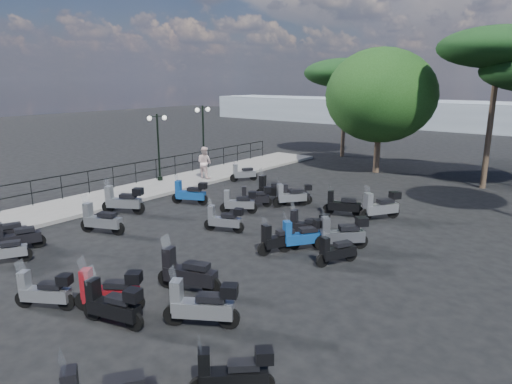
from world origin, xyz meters
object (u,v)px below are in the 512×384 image
Objects in this scene: pedestrian_far at (204,162)px; scooter_27 at (336,252)px; lamp_post_2 at (203,134)px; scooter_1 at (3,251)px; scooter_25 at (202,305)px; scooter_15 at (308,226)px; scooter_20 at (187,273)px; scooter_29 at (381,207)px; scooter_2 at (4,233)px; scooter_23 at (342,205)px; scooter_11 at (290,196)px; scooter_26 at (233,374)px; scooter_9 at (224,220)px; scooter_17 at (255,197)px; scooter_13 at (110,292)px; pine_0 at (500,48)px; lamp_post_1 at (158,143)px; scooter_21 at (279,240)px; scooter_30 at (17,238)px; broadleaf_tree at (381,95)px; scooter_10 at (273,190)px; scooter_22 at (302,236)px; scooter_3 at (123,201)px; pine_2 at (346,73)px; scooter_7 at (45,292)px; scooter_4 at (190,193)px; scooter_28 at (342,234)px; scooter_31 at (296,195)px; scooter_14 at (113,305)px; scooter_5 at (243,174)px.

scooter_27 is (11.35, -5.98, -0.61)m from pedestrian_far.
scooter_1 is at bearing -69.56° from lamp_post_2.
scooter_15 is at bearing -20.47° from scooter_25.
scooter_20 is 9.25m from scooter_29.
scooter_23 is (7.29, 10.12, 0.01)m from scooter_2.
scooter_11 is 12.55m from scooter_26.
scooter_9 reaches higher than scooter_1.
scooter_2 is 9.69m from scooter_17.
scooter_13 is 20.88m from pine_0.
lamp_post_1 is 2.32× the size of scooter_21.
broadleaf_tree is (3.81, 19.45, 4.08)m from scooter_30.
scooter_10 is (5.48, -1.13, -0.52)m from pedestrian_far.
scooter_11 is at bearing -25.51° from scooter_13.
scooter_26 is at bearing 133.66° from pedestrian_far.
scooter_17 is at bearing -29.26° from lamp_post_2.
scooter_23 reaches higher than scooter_1.
broadleaf_tree is at bearing -41.26° from scooter_22.
scooter_26 reaches higher than scooter_17.
scooter_10 is 1.35m from scooter_17.
scooter_3 is (-0.03, 4.81, 0.10)m from scooter_2.
scooter_17 is at bearing -124.84° from pine_0.
scooter_22 reaches higher than scooter_9.
pine_2 is at bearing -102.13° from pedestrian_far.
scooter_21 is 20.46m from pine_2.
scooter_17 is 0.78× the size of scooter_30.
scooter_7 is 0.85× the size of scooter_29.
scooter_1 is 8.28m from scooter_4.
lamp_post_2 is 12.74m from scooter_15.
lamp_post_1 is 12.85m from scooter_28.
scooter_13 reaches higher than scooter_15.
lamp_post_2 is at bearing 114.15° from lamp_post_1.
scooter_4 reaches higher than scooter_11.
scooter_15 is at bearing -117.52° from scooter_2.
pedestrian_far is at bearing -1.97° from scooter_7.
scooter_3 is 1.17× the size of scooter_22.
scooter_10 is at bearing 20.62° from scooter_11.
scooter_3 reaches higher than scooter_15.
scooter_26 is at bearing -132.06° from scooter_13.
scooter_31 is (-3.89, -0.15, -0.10)m from scooter_29.
scooter_30 is (-4.01, -5.61, -0.01)m from scooter_9.
scooter_3 reaches higher than scooter_11.
lamp_post_2 is (-0.04, 3.43, 0.16)m from lamp_post_1.
scooter_11 is at bearing 27.21° from scooter_15.
scooter_30 is 20.24m from broadleaf_tree.
pine_0 is (3.03, 12.11, 6.44)m from scooter_15.
pine_0 is (3.43, 19.82, 6.42)m from scooter_14.
pedestrian_far is 6.90m from scooter_3.
scooter_1 is 0.88× the size of scooter_2.
scooter_4 is 5.24m from scooter_5.
scooter_29 is (8.75, 5.78, -0.01)m from scooter_3.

